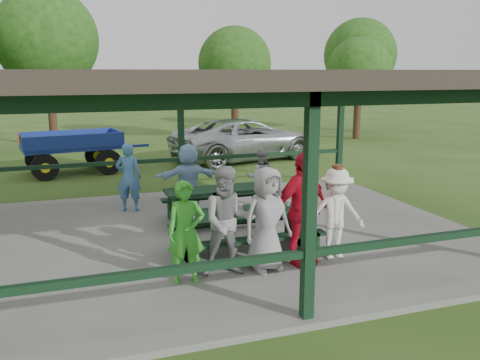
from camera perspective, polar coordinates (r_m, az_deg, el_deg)
name	(u,v)px	position (r m, az deg, el deg)	size (l,w,h in m)	color
ground	(223,238)	(10.41, -1.89, -6.49)	(90.00, 90.00, 0.00)	#2F4C17
concrete_slab	(223,235)	(10.39, -1.89, -6.23)	(10.00, 8.00, 0.10)	slate
pavilion_structure	(222,79)	(9.86, -2.02, 11.22)	(10.60, 8.60, 3.24)	black
picnic_table_near	(245,227)	(9.16, 0.61, -5.33)	(2.58, 1.39, 0.75)	black
picnic_table_far	(221,201)	(11.03, -2.18, -2.33)	(2.39, 1.39, 0.75)	black
table_setting	(257,209)	(9.17, 1.98, -3.29)	(2.29, 0.45, 0.10)	white
contestant_green	(186,232)	(7.88, -6.10, -5.84)	(0.58, 0.38, 1.60)	green
contestant_grey_left	(228,221)	(8.07, -1.33, -4.68)	(0.87, 0.67, 1.78)	gray
contestant_grey_mid	(267,219)	(8.29, 3.02, -4.40)	(0.85, 0.55, 1.73)	#939396
contestant_red	(302,209)	(8.57, 6.95, -3.26)	(1.13, 0.47, 1.92)	red
contestant_white_fedora	(336,213)	(8.97, 10.71, -3.70)	(1.10, 0.71, 1.66)	white
spectator_lblue	(189,179)	(11.68, -5.79, 0.16)	(1.51, 0.48, 1.63)	#93BFE4
spectator_blue	(129,177)	(12.09, -12.39, 0.33)	(0.59, 0.39, 1.62)	teal
spectator_grey	(261,177)	(12.26, 2.32, 0.30)	(0.69, 0.54, 1.42)	#98989B
pickup_truck	(245,139)	(19.34, 0.57, 4.60)	(2.62, 5.67, 1.58)	silver
farm_trailer	(72,151)	(17.66, -18.31, 3.07)	(4.25, 2.26, 1.47)	navy
tree_left	(47,39)	(24.16, -20.90, 14.53)	(4.40, 4.40, 6.87)	#352015
tree_mid	(235,64)	(24.65, -0.59, 12.92)	(3.46, 3.46, 5.41)	#352015
tree_right	(359,71)	(26.03, 13.24, 11.87)	(3.17, 3.17, 4.95)	#352015
tree_far_right	(360,55)	(29.38, 13.33, 13.48)	(3.94, 3.94, 6.16)	#352015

